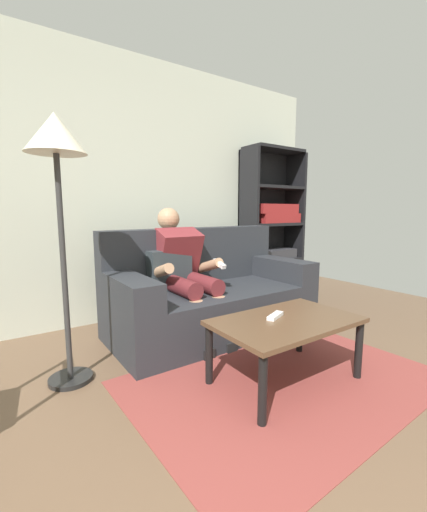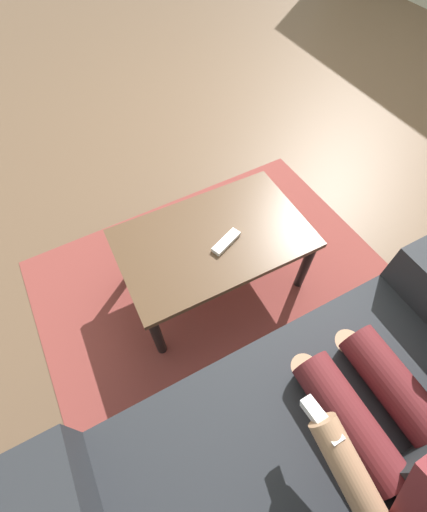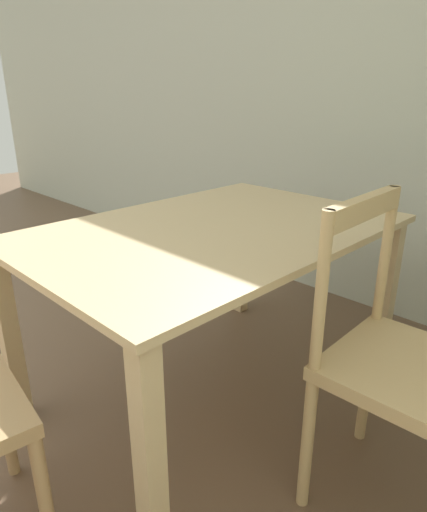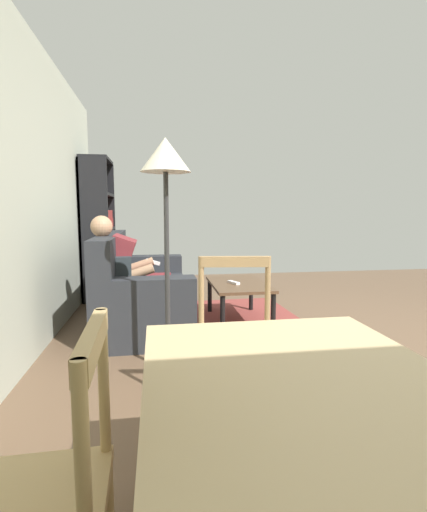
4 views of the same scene
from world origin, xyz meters
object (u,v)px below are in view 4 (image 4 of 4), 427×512
object	(u,v)px
bookshelf	(98,236)
dining_chair_near_wall	(31,512)
dining_chair_facing_couch	(237,350)
coffee_table	(239,288)
person_lounging	(132,272)
dining_table	(316,429)
floor_lamp	(166,176)
tv_remote	(234,283)
couch	(138,292)

from	to	relation	value
bookshelf	dining_chair_near_wall	world-z (taller)	bookshelf
dining_chair_facing_couch	coffee_table	bearing A→B (deg)	-12.87
dining_chair_near_wall	person_lounging	bearing A→B (deg)	-1.46
dining_table	floor_lamp	xyz separation A→B (m)	(1.84, 0.34, 0.83)
coffee_table	tv_remote	bearing A→B (deg)	120.39
tv_remote	dining_table	size ratio (longest dim) A/B	0.13
coffee_table	person_lounging	bearing A→B (deg)	97.13
bookshelf	coffee_table	bearing A→B (deg)	-131.64
bookshelf	dining_chair_near_wall	bearing A→B (deg)	-173.95
dining_table	dining_chair_near_wall	distance (m)	0.75
floor_lamp	person_lounging	bearing A→B (deg)	17.01
floor_lamp	dining_chair_facing_couch	bearing A→B (deg)	-157.76
dining_chair_facing_couch	floor_lamp	world-z (taller)	floor_lamp
couch	coffee_table	world-z (taller)	couch
person_lounging	coffee_table	bearing A→B (deg)	-82.87
couch	dining_chair_facing_couch	size ratio (longest dim) A/B	2.00
dining_chair_near_wall	dining_chair_facing_couch	bearing A→B (deg)	-36.04
coffee_table	dining_table	bearing A→B (deg)	171.27
dining_chair_near_wall	dining_chair_facing_couch	world-z (taller)	dining_chair_facing_couch
coffee_table	dining_chair_near_wall	distance (m)	3.26
person_lounging	coffee_table	distance (m)	1.15
couch	floor_lamp	xyz separation A→B (m)	(-1.29, -0.27, 1.10)
couch	dining_table	xyz separation A→B (m)	(-3.13, -0.61, 0.28)
dining_table	person_lounging	bearing A→B (deg)	12.81
tv_remote	dining_chair_near_wall	distance (m)	3.20
dining_table	dining_chair_near_wall	size ratio (longest dim) A/B	1.48
bookshelf	floor_lamp	xyz separation A→B (m)	(-2.67, -0.87, 0.59)
coffee_table	dining_chair_near_wall	xyz separation A→B (m)	(-3.03, 1.20, 0.09)
couch	tv_remote	distance (m)	1.03
coffee_table	dining_table	distance (m)	3.07
dining_chair_near_wall	couch	bearing A→B (deg)	-2.19
person_lounging	dining_chair_facing_couch	size ratio (longest dim) A/B	1.22
couch	dining_table	bearing A→B (deg)	-168.96
tv_remote	dining_table	bearing A→B (deg)	59.48
person_lounging	coffee_table	world-z (taller)	person_lounging
couch	bookshelf	distance (m)	1.60
person_lounging	floor_lamp	bearing A→B (deg)	-162.99
coffee_table	tv_remote	xyz separation A→B (m)	(-0.04, 0.06, 0.07)
person_lounging	dining_table	xyz separation A→B (m)	(-2.89, -0.66, 0.02)
bookshelf	dining_chair_facing_couch	world-z (taller)	bookshelf
couch	coffee_table	xyz separation A→B (m)	(-0.10, -1.08, 0.03)
person_lounging	dining_chair_facing_couch	distance (m)	2.00
dining_table	dining_chair_facing_couch	world-z (taller)	dining_chair_facing_couch
bookshelf	dining_chair_near_wall	distance (m)	4.56
floor_lamp	tv_remote	bearing A→B (deg)	-32.76
coffee_table	tv_remote	world-z (taller)	tv_remote
dining_table	dining_chair_near_wall	bearing A→B (deg)	89.94
dining_table	floor_lamp	size ratio (longest dim) A/B	0.79
dining_chair_near_wall	dining_chair_facing_couch	size ratio (longest dim) A/B	0.97
coffee_table	dining_table	xyz separation A→B (m)	(-3.03, 0.47, 0.24)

